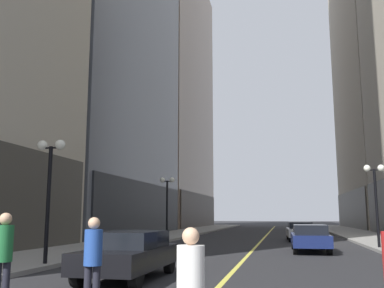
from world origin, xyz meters
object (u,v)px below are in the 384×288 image
object	(u,v)px
street_lamp_left_near	(50,173)
street_lamp_right_mid	(375,187)
car_navy	(310,237)
pedestrian_in_green_parka	(4,252)
pedestrian_in_blue_hoodie	(93,256)
car_black	(130,253)
car_white	(300,231)
street_lamp_left_far	(167,194)
pedestrian_in_white_shirt	(191,285)

from	to	relation	value
street_lamp_left_near	street_lamp_right_mid	xyz separation A→B (m)	(12.80, 10.54, 0.00)
car_navy	pedestrian_in_green_parka	xyz separation A→B (m)	(-6.53, -14.77, 0.35)
pedestrian_in_green_parka	street_lamp_left_near	bearing A→B (deg)	113.50
pedestrian_in_blue_hoodie	street_lamp_left_near	distance (m)	7.94
pedestrian_in_green_parka	street_lamp_left_near	distance (m)	7.13
car_navy	car_black	bearing A→B (deg)	-117.68
car_white	street_lamp_left_near	size ratio (longest dim) A/B	1.06
street_lamp_left_near	street_lamp_right_mid	size ratio (longest dim) A/B	1.00
car_black	street_lamp_left_far	size ratio (longest dim) A/B	0.99
car_white	street_lamp_left_far	distance (m)	9.66
car_black	car_white	world-z (taller)	same
street_lamp_right_mid	street_lamp_left_near	bearing A→B (deg)	-140.52
pedestrian_in_white_shirt	street_lamp_left_far	world-z (taller)	street_lamp_left_far
car_white	street_lamp_left_near	world-z (taller)	street_lamp_left_near
car_black	street_lamp_left_far	world-z (taller)	street_lamp_left_far
pedestrian_in_blue_hoodie	street_lamp_right_mid	xyz separation A→B (m)	(8.27, 16.67, 2.24)
pedestrian_in_white_shirt	pedestrian_in_green_parka	bearing A→B (deg)	150.04
street_lamp_left_far	street_lamp_right_mid	world-z (taller)	same
car_navy	street_lamp_left_far	world-z (taller)	street_lamp_left_far
pedestrian_in_green_parka	pedestrian_in_white_shirt	distance (m)	4.91
pedestrian_in_white_shirt	pedestrian_in_blue_hoodie	bearing A→B (deg)	133.57
car_navy	pedestrian_in_white_shirt	world-z (taller)	pedestrian_in_white_shirt
car_white	pedestrian_in_blue_hoodie	xyz separation A→B (m)	(-4.53, -24.15, 0.30)
pedestrian_in_blue_hoodie	pedestrian_in_green_parka	distance (m)	1.83
car_black	pedestrian_in_blue_hoodie	bearing A→B (deg)	-79.43
car_navy	street_lamp_right_mid	distance (m)	4.81
car_white	pedestrian_in_white_shirt	size ratio (longest dim) A/B	2.87
car_white	street_lamp_left_far	size ratio (longest dim) A/B	1.06
pedestrian_in_blue_hoodie	street_lamp_left_far	bearing A→B (deg)	101.64
pedestrian_in_white_shirt	street_lamp_right_mid	bearing A→B (deg)	73.08
car_white	pedestrian_in_green_parka	distance (m)	25.08
car_black	pedestrian_in_green_parka	distance (m)	4.43
car_black	street_lamp_left_far	xyz separation A→B (m)	(-3.75, 17.79, 2.54)
car_black	street_lamp_right_mid	xyz separation A→B (m)	(9.05, 12.47, 2.54)
street_lamp_left_far	pedestrian_in_white_shirt	bearing A→B (deg)	-74.17
pedestrian_in_blue_hoodie	pedestrian_in_white_shirt	size ratio (longest dim) A/B	1.07
pedestrian_in_green_parka	street_lamp_left_far	distance (m)	22.36
car_black	pedestrian_in_green_parka	size ratio (longest dim) A/B	2.41
street_lamp_right_mid	pedestrian_in_green_parka	bearing A→B (deg)	-121.04
pedestrian_in_blue_hoodie	pedestrian_in_white_shirt	xyz separation A→B (m)	(2.43, -2.55, -0.07)
car_navy	street_lamp_right_mid	xyz separation A→B (m)	(3.56, 2.00, 2.54)
pedestrian_in_blue_hoodie	street_lamp_left_far	xyz separation A→B (m)	(-4.53, 21.98, 2.24)
pedestrian_in_white_shirt	street_lamp_right_mid	world-z (taller)	street_lamp_right_mid
car_black	street_lamp_right_mid	bearing A→B (deg)	54.03
pedestrian_in_blue_hoodie	pedestrian_in_white_shirt	bearing A→B (deg)	-46.43
pedestrian_in_blue_hoodie	street_lamp_left_far	world-z (taller)	street_lamp_left_far
street_lamp_left_near	street_lamp_right_mid	bearing A→B (deg)	39.48
pedestrian_in_white_shirt	street_lamp_left_far	size ratio (longest dim) A/B	0.37
car_black	pedestrian_in_white_shirt	xyz separation A→B (m)	(3.21, -6.74, 0.23)
pedestrian_in_green_parka	street_lamp_right_mid	world-z (taller)	street_lamp_right_mid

